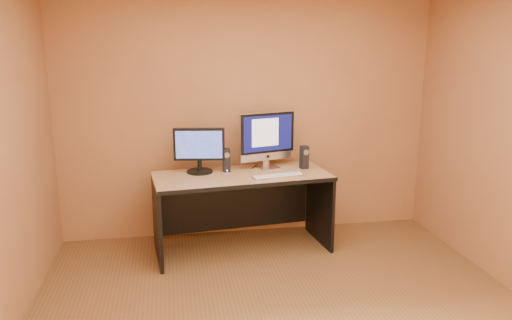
% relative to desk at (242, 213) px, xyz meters
% --- Properties ---
extents(walls, '(4.00, 4.00, 2.60)m').
position_rel_desk_xyz_m(walls, '(0.15, -1.48, 0.90)').
color(walls, olive).
rests_on(walls, ground).
extents(desk, '(1.79, 0.93, 0.80)m').
position_rel_desk_xyz_m(desk, '(0.00, 0.00, 0.00)').
color(desk, tan).
rests_on(desk, ground).
extents(imac, '(0.65, 0.38, 0.59)m').
position_rel_desk_xyz_m(imac, '(0.31, 0.21, 0.69)').
color(imac, silver).
rests_on(imac, desk).
extents(second_monitor, '(0.55, 0.33, 0.45)m').
position_rel_desk_xyz_m(second_monitor, '(-0.40, 0.15, 0.62)').
color(second_monitor, black).
rests_on(second_monitor, desk).
extents(speaker_left, '(0.07, 0.08, 0.24)m').
position_rel_desk_xyz_m(speaker_left, '(-0.13, 0.14, 0.52)').
color(speaker_left, black).
rests_on(speaker_left, desk).
extents(speaker_right, '(0.09, 0.09, 0.24)m').
position_rel_desk_xyz_m(speaker_right, '(0.67, 0.13, 0.52)').
color(speaker_right, black).
rests_on(speaker_right, desk).
extents(keyboard, '(0.48, 0.21, 0.02)m').
position_rel_desk_xyz_m(keyboard, '(0.31, -0.15, 0.41)').
color(keyboard, silver).
rests_on(keyboard, desk).
extents(mouse, '(0.08, 0.12, 0.04)m').
position_rel_desk_xyz_m(mouse, '(0.55, -0.12, 0.42)').
color(mouse, silver).
rests_on(mouse, desk).
extents(cable_a, '(0.11, 0.22, 0.01)m').
position_rel_desk_xyz_m(cable_a, '(0.32, 0.24, 0.40)').
color(cable_a, black).
rests_on(cable_a, desk).
extents(cable_b, '(0.09, 0.18, 0.01)m').
position_rel_desk_xyz_m(cable_b, '(0.18, 0.29, 0.40)').
color(cable_b, black).
rests_on(cable_b, desk).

